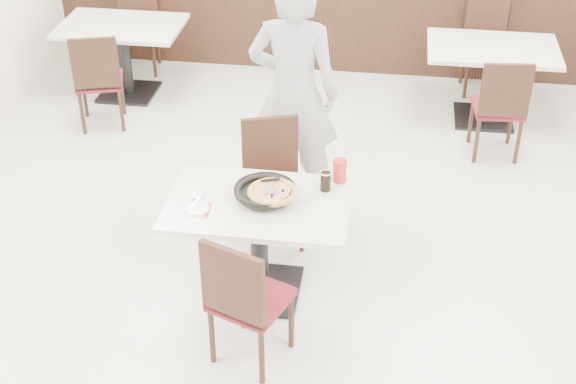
# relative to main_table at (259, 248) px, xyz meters

# --- Properties ---
(floor) EXTENTS (7.00, 7.00, 0.00)m
(floor) POSITION_rel_main_table_xyz_m (0.11, 0.29, -0.38)
(floor) COLOR beige
(floor) RESTS_ON ground
(wainscot_back) EXTENTS (5.90, 0.03, 1.10)m
(wainscot_back) POSITION_rel_main_table_xyz_m (0.11, 3.77, 0.18)
(wainscot_back) COLOR black
(wainscot_back) RESTS_ON floor
(main_table) EXTENTS (1.25, 0.88, 0.75)m
(main_table) POSITION_rel_main_table_xyz_m (0.00, 0.00, 0.00)
(main_table) COLOR silver
(main_table) RESTS_ON floor
(chair_near) EXTENTS (0.54, 0.54, 0.95)m
(chair_near) POSITION_rel_main_table_xyz_m (0.06, -0.62, 0.10)
(chair_near) COLOR black
(chair_near) RESTS_ON floor
(chair_far) EXTENTS (0.53, 0.53, 0.95)m
(chair_far) POSITION_rel_main_table_xyz_m (0.00, 0.62, 0.10)
(chair_far) COLOR black
(chair_far) RESTS_ON floor
(trivet) EXTENTS (0.14, 0.14, 0.04)m
(trivet) POSITION_rel_main_table_xyz_m (0.04, 0.05, 0.39)
(trivet) COLOR black
(trivet) RESTS_ON main_table
(pizza_pan) EXTENTS (0.37, 0.37, 0.01)m
(pizza_pan) POSITION_rel_main_table_xyz_m (0.04, 0.04, 0.42)
(pizza_pan) COLOR black
(pizza_pan) RESTS_ON trivet
(pizza) EXTENTS (0.30, 0.30, 0.02)m
(pizza) POSITION_rel_main_table_xyz_m (0.09, 0.01, 0.44)
(pizza) COLOR gold
(pizza) RESTS_ON pizza_pan
(pizza_server) EXTENTS (0.08, 0.09, 0.00)m
(pizza_server) POSITION_rel_main_table_xyz_m (0.07, 0.01, 0.47)
(pizza_server) COLOR white
(pizza_server) RESTS_ON pizza
(napkin) EXTENTS (0.18, 0.18, 0.00)m
(napkin) POSITION_rel_main_table_xyz_m (-0.38, -0.15, 0.38)
(napkin) COLOR white
(napkin) RESTS_ON main_table
(side_plate) EXTENTS (0.17, 0.17, 0.01)m
(side_plate) POSITION_rel_main_table_xyz_m (-0.38, -0.15, 0.38)
(side_plate) COLOR white
(side_plate) RESTS_ON napkin
(fork) EXTENTS (0.06, 0.16, 0.00)m
(fork) POSITION_rel_main_table_xyz_m (-0.40, -0.08, 0.39)
(fork) COLOR white
(fork) RESTS_ON side_plate
(cola_glass) EXTENTS (0.08, 0.08, 0.13)m
(cola_glass) POSITION_rel_main_table_xyz_m (0.42, 0.21, 0.44)
(cola_glass) COLOR black
(cola_glass) RESTS_ON main_table
(red_cup) EXTENTS (0.10, 0.10, 0.16)m
(red_cup) POSITION_rel_main_table_xyz_m (0.50, 0.34, 0.45)
(red_cup) COLOR #B41E20
(red_cup) RESTS_ON main_table
(diner_person) EXTENTS (0.74, 0.51, 1.93)m
(diner_person) POSITION_rel_main_table_xyz_m (0.07, 1.18, 0.59)
(diner_person) COLOR #A3A2A6
(diner_person) RESTS_ON floor
(bg_table_left) EXTENTS (1.28, 0.92, 0.75)m
(bg_table_left) POSITION_rel_main_table_xyz_m (-1.88, 2.90, 0.00)
(bg_table_left) COLOR silver
(bg_table_left) RESTS_ON floor
(bg_chair_left_near) EXTENTS (0.52, 0.52, 0.95)m
(bg_chair_left_near) POSITION_rel_main_table_xyz_m (-1.91, 2.24, 0.10)
(bg_chair_left_near) COLOR black
(bg_chair_left_near) RESTS_ON floor
(bg_chair_left_far) EXTENTS (0.48, 0.48, 0.95)m
(bg_chair_left_far) POSITION_rel_main_table_xyz_m (-1.93, 3.49, 0.10)
(bg_chair_left_far) COLOR black
(bg_chair_left_far) RESTS_ON floor
(bg_table_right) EXTENTS (1.21, 0.81, 0.75)m
(bg_table_right) POSITION_rel_main_table_xyz_m (1.70, 2.86, 0.00)
(bg_table_right) COLOR silver
(bg_table_right) RESTS_ON floor
(bg_chair_right_near) EXTENTS (0.46, 0.46, 0.95)m
(bg_chair_right_near) POSITION_rel_main_table_xyz_m (1.74, 2.20, 0.10)
(bg_chair_right_near) COLOR black
(bg_chair_right_near) RESTS_ON floor
(bg_chair_right_far) EXTENTS (0.45, 0.45, 0.95)m
(bg_chair_right_far) POSITION_rel_main_table_xyz_m (1.71, 3.48, 0.10)
(bg_chair_right_far) COLOR black
(bg_chair_right_far) RESTS_ON floor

